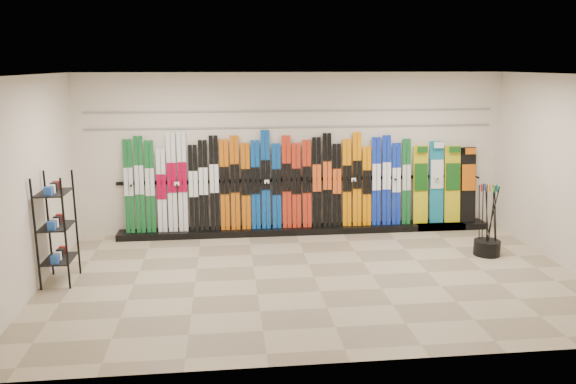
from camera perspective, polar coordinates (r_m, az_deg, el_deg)
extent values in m
plane|color=gray|center=(8.59, 2.66, -8.62)|extent=(8.00, 8.00, 0.00)
plane|color=beige|center=(10.59, 0.62, 3.95)|extent=(8.00, 0.00, 8.00)
plane|color=beige|center=(8.50, -24.91, 0.50)|extent=(0.00, 5.00, 5.00)
plane|color=beige|center=(9.64, 26.97, 1.64)|extent=(0.00, 5.00, 5.00)
plane|color=silver|center=(7.99, 2.89, 11.82)|extent=(8.00, 8.00, 0.00)
cube|color=black|center=(10.73, 1.94, -3.83)|extent=(8.00, 0.40, 0.12)
cube|color=#135B26|center=(10.60, -15.87, 0.55)|extent=(0.17, 0.22, 1.70)
cube|color=#135B26|center=(10.56, -14.85, 0.73)|extent=(0.17, 0.23, 1.76)
cube|color=#135B26|center=(10.54, -13.83, 0.54)|extent=(0.17, 0.22, 1.68)
cube|color=silver|center=(10.52, -12.72, 0.12)|extent=(0.17, 0.20, 1.52)
cube|color=silver|center=(10.49, -11.72, 0.95)|extent=(0.17, 0.24, 1.81)
cube|color=silver|center=(10.47, -10.68, 1.01)|extent=(0.17, 0.24, 1.82)
cube|color=black|center=(10.47, -9.57, 0.39)|extent=(0.17, 0.21, 1.59)
cube|color=black|center=(10.46, -8.58, 0.65)|extent=(0.17, 0.22, 1.67)
cube|color=black|center=(10.45, -7.50, 0.90)|extent=(0.17, 0.23, 1.75)
cube|color=#C0580B|center=(10.45, -6.46, 0.72)|extent=(0.17, 0.22, 1.68)
cube|color=#C0580B|center=(10.45, -5.41, 0.93)|extent=(0.17, 0.23, 1.74)
cube|color=#C0580B|center=(10.46, -4.31, 0.59)|extent=(0.17, 0.21, 1.61)
cube|color=#0B4397|center=(10.47, -3.31, 0.73)|extent=(0.17, 0.22, 1.65)
cube|color=#0B4397|center=(10.47, -2.29, 1.25)|extent=(0.17, 0.24, 1.83)
cube|color=#0B4397|center=(10.50, -1.17, 0.60)|extent=(0.17, 0.21, 1.59)
cube|color=red|center=(10.51, -0.14, 1.03)|extent=(0.17, 0.23, 1.73)
cube|color=red|center=(10.54, 0.86, 0.67)|extent=(0.17, 0.21, 1.59)
cube|color=red|center=(10.56, 1.94, 0.84)|extent=(0.17, 0.22, 1.65)
cube|color=black|center=(10.59, 2.94, 0.98)|extent=(0.17, 0.22, 1.69)
cube|color=black|center=(10.62, 4.01, 1.21)|extent=(0.17, 0.23, 1.77)
cube|color=black|center=(10.66, 4.99, 0.69)|extent=(0.17, 0.21, 1.56)
cube|color=orange|center=(10.70, 6.01, 0.94)|extent=(0.17, 0.22, 1.65)
cube|color=orange|center=(10.74, 7.03, 1.29)|extent=(0.17, 0.23, 1.77)
cube|color=orange|center=(10.79, 8.02, 0.61)|extent=(0.17, 0.20, 1.51)
cube|color=#0F2CB3|center=(10.83, 8.97, 1.08)|extent=(0.17, 0.22, 1.68)
cube|color=#0F2CB3|center=(10.89, 9.98, 1.18)|extent=(0.17, 0.22, 1.71)
cube|color=#0F2CB3|center=(10.95, 10.95, 0.81)|extent=(0.17, 0.20, 1.56)
cube|color=#135B26|center=(11.00, 11.93, 1.03)|extent=(0.17, 0.21, 1.64)
cube|color=gold|center=(11.14, 13.32, 0.73)|extent=(0.29, 0.23, 1.50)
cube|color=#14728C|center=(11.25, 14.85, 0.98)|extent=(0.28, 0.24, 1.58)
cube|color=gold|center=(11.37, 16.35, 0.77)|extent=(0.31, 0.23, 1.49)
cube|color=black|center=(11.50, 17.83, 0.71)|extent=(0.30, 0.23, 1.45)
cube|color=black|center=(8.82, -22.44, -3.48)|extent=(0.40, 0.60, 1.62)
cylinder|color=black|center=(10.07, 19.55, -5.35)|extent=(0.44, 0.44, 0.25)
cylinder|color=black|center=(9.96, 18.85, -2.57)|extent=(0.14, 0.08, 1.18)
cylinder|color=black|center=(10.00, 19.58, -2.57)|extent=(0.11, 0.15, 1.17)
cylinder|color=black|center=(10.04, 19.16, -2.48)|extent=(0.08, 0.03, 1.18)
cylinder|color=black|center=(9.97, 20.33, -2.67)|extent=(0.08, 0.15, 1.17)
cylinder|color=black|center=(9.98, 19.96, -2.63)|extent=(0.03, 0.14, 1.18)
cylinder|color=black|center=(9.94, 19.53, -2.65)|extent=(0.04, 0.13, 1.18)
cylinder|color=black|center=(10.02, 20.22, -2.58)|extent=(0.15, 0.05, 1.18)
cylinder|color=black|center=(9.93, 19.96, -2.71)|extent=(0.14, 0.14, 1.17)
cube|color=gray|center=(10.51, 0.64, 6.63)|extent=(7.60, 0.02, 0.03)
cube|color=gray|center=(10.48, 0.64, 8.26)|extent=(7.60, 0.02, 0.03)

